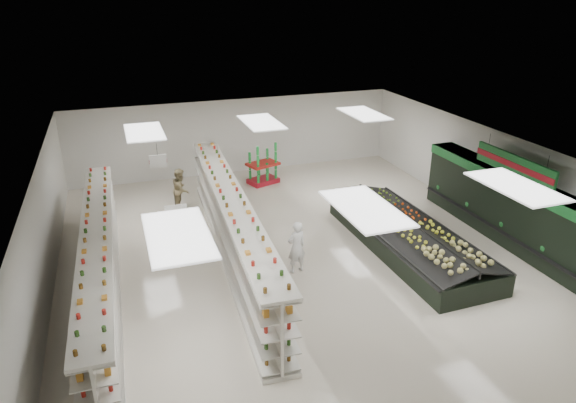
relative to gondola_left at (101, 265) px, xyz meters
name	(u,v)px	position (x,y,z in m)	size (l,w,h in m)	color
floor	(300,253)	(5.69, 0.38, -0.84)	(16.00, 16.00, 0.00)	beige
ceiling	(301,153)	(5.69, 0.38, 2.36)	(14.00, 16.00, 0.02)	white
wall_back	(236,136)	(5.69, 8.38, 0.76)	(14.00, 0.02, 3.20)	silver
wall_front	(474,392)	(5.69, -7.62, 0.76)	(14.00, 0.02, 3.20)	silver
wall_left	(42,241)	(-1.31, 0.38, 0.76)	(0.02, 16.00, 3.20)	silver
wall_right	(495,179)	(12.69, 0.38, 0.76)	(0.02, 16.00, 3.20)	silver
produce_wall_case	(514,207)	(12.22, -1.12, 0.40)	(0.93, 8.00, 2.20)	black
aisle_sign_near	(176,213)	(1.89, -1.62, 1.91)	(0.52, 0.06, 0.75)	white
aisle_sign_far	(158,161)	(1.89, 2.38, 1.91)	(0.52, 0.06, 0.75)	white
hortifruti_banner	(514,165)	(11.93, -1.12, 1.81)	(0.12, 3.20, 0.95)	#1D6C2E
gondola_left	(101,265)	(0.00, 0.00, 0.00)	(0.95, 10.55, 1.83)	white
gondola_center	(232,228)	(3.73, 0.95, 0.06)	(1.44, 11.37, 1.97)	white
produce_island	(408,236)	(8.96, -0.43, -0.39)	(2.51, 6.67, 0.99)	black
soda_endcap	(263,166)	(6.36, 6.60, -0.08)	(1.43, 1.19, 1.57)	#A4121F
shopper_main	(296,247)	(5.22, -0.60, -0.06)	(0.57, 0.37, 1.56)	white
shopper_background	(181,190)	(2.77, 4.93, -0.05)	(0.76, 0.47, 1.57)	tan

